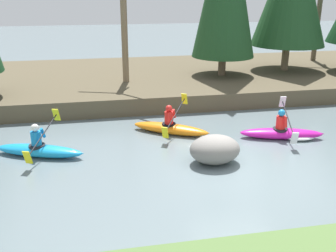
{
  "coord_description": "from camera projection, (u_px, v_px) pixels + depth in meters",
  "views": [
    {
      "loc": [
        -3.91,
        -9.29,
        4.77
      ],
      "look_at": [
        -1.63,
        2.35,
        0.55
      ],
      "focal_mm": 42.0,
      "sensor_mm": 36.0,
      "label": 1
    }
  ],
  "objects": [
    {
      "name": "ground_plane",
      "position": [
        242.0,
        169.0,
        10.9
      ],
      "size": [
        90.0,
        90.0,
        0.0
      ],
      "primitive_type": "plane",
      "color": "slate"
    },
    {
      "name": "riverbank_far",
      "position": [
        171.0,
        79.0,
        19.95
      ],
      "size": [
        44.0,
        9.46,
        0.7
      ],
      "color": "brown",
      "rests_on": "ground"
    },
    {
      "name": "bare_tree_upstream",
      "position": [
        124.0,
        21.0,
        16.99
      ],
      "size": [
        3.13,
        3.1,
        5.65
      ],
      "color": "#7A664C",
      "rests_on": "riverbank_far"
    },
    {
      "name": "bare_tree_mid_upstream",
      "position": [
        319.0,
        8.0,
        22.01
      ],
      "size": [
        3.41,
        3.37,
        6.17
      ],
      "color": "brown",
      "rests_on": "riverbank_far"
    },
    {
      "name": "kayaker_lead",
      "position": [
        285.0,
        133.0,
        13.01
      ],
      "size": [
        2.78,
        2.05,
        1.2
      ],
      "rotation": [
        0.0,
        0.0,
        -0.24
      ],
      "color": "#C61999",
      "rests_on": "ground"
    },
    {
      "name": "kayaker_middle",
      "position": [
        171.0,
        127.0,
        13.45
      ],
      "size": [
        2.61,
        1.99,
        1.2
      ],
      "rotation": [
        0.0,
        0.0,
        -0.56
      ],
      "color": "orange",
      "rests_on": "ground"
    },
    {
      "name": "kayaker_trailing",
      "position": [
        40.0,
        149.0,
        11.65
      ],
      "size": [
        2.73,
        1.99,
        1.2
      ],
      "rotation": [
        0.0,
        0.0,
        -0.37
      ],
      "color": "#1993D6",
      "rests_on": "ground"
    },
    {
      "name": "boulder_midstream",
      "position": [
        215.0,
        149.0,
        11.14
      ],
      "size": [
        1.45,
        1.13,
        0.82
      ],
      "color": "gray",
      "rests_on": "ground"
    }
  ]
}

